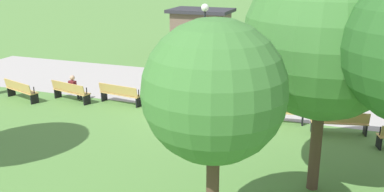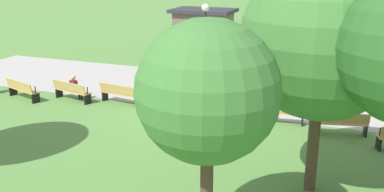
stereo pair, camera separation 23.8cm
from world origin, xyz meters
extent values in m
plane|color=#54843D|center=(0.00, 0.00, 0.00)|extent=(120.00, 120.00, 0.00)
cube|color=#A39E99|center=(0.00, 3.17, 0.00)|extent=(30.31, 6.21, 0.01)
cube|color=tan|center=(-7.88, -1.24, 0.45)|extent=(2.02, 1.03, 0.04)
cube|color=tan|center=(-7.94, -1.43, 0.69)|extent=(1.92, 0.71, 0.40)
cube|color=black|center=(-8.77, -0.95, 0.21)|extent=(0.17, 0.37, 0.43)
cylinder|color=black|center=(-8.76, -0.93, 0.61)|extent=(0.06, 0.06, 0.30)
cube|color=black|center=(-7.00, -1.52, 0.21)|extent=(0.17, 0.37, 0.43)
cylinder|color=black|center=(-6.99, -1.51, 0.61)|extent=(0.06, 0.06, 0.30)
cube|color=tan|center=(-5.68, -0.63, 0.45)|extent=(2.03, 0.87, 0.04)
cube|color=tan|center=(-5.72, -0.83, 0.69)|extent=(1.96, 0.54, 0.40)
cube|color=black|center=(-6.58, -0.43, 0.21)|extent=(0.14, 0.38, 0.43)
cylinder|color=black|center=(-6.58, -0.41, 0.61)|extent=(0.05, 0.05, 0.30)
cube|color=black|center=(-4.77, -0.84, 0.21)|extent=(0.14, 0.38, 0.43)
cylinder|color=black|center=(-4.76, -0.82, 0.61)|extent=(0.05, 0.05, 0.30)
cube|color=tan|center=(-3.42, -0.23, 0.45)|extent=(2.02, 0.70, 0.04)
cube|color=tan|center=(-3.45, -0.43, 0.69)|extent=(1.98, 0.37, 0.40)
cube|color=black|center=(-4.35, -0.11, 0.21)|extent=(0.11, 0.38, 0.43)
cylinder|color=black|center=(-4.34, -0.09, 0.61)|extent=(0.05, 0.05, 0.30)
cube|color=black|center=(-2.50, -0.35, 0.21)|extent=(0.11, 0.38, 0.43)
cylinder|color=black|center=(-2.50, -0.33, 0.61)|extent=(0.05, 0.05, 0.30)
cube|color=tan|center=(-1.14, -0.03, 0.45)|extent=(2.00, 0.53, 0.04)
cube|color=tan|center=(-1.15, -0.23, 0.69)|extent=(1.98, 0.19, 0.40)
cube|color=black|center=(-2.07, 0.02, 0.21)|extent=(0.08, 0.38, 0.43)
cylinder|color=black|center=(-2.07, 0.04, 0.61)|extent=(0.05, 0.05, 0.30)
cube|color=black|center=(-0.21, -0.07, 0.21)|extent=(0.08, 0.38, 0.43)
cylinder|color=black|center=(-0.21, -0.05, 0.61)|extent=(0.05, 0.05, 0.30)
cube|color=tan|center=(1.14, -0.03, 0.45)|extent=(2.00, 0.53, 0.04)
cube|color=tan|center=(1.15, -0.23, 0.69)|extent=(1.98, 0.19, 0.40)
cube|color=black|center=(0.21, -0.07, 0.21)|extent=(0.08, 0.38, 0.43)
cylinder|color=black|center=(0.21, -0.05, 0.61)|extent=(0.05, 0.05, 0.30)
cube|color=black|center=(2.07, 0.02, 0.21)|extent=(0.08, 0.38, 0.43)
cylinder|color=black|center=(2.07, 0.04, 0.61)|extent=(0.05, 0.05, 0.30)
cube|color=tan|center=(3.42, -0.23, 0.45)|extent=(2.02, 0.70, 0.04)
cube|color=tan|center=(3.45, -0.43, 0.69)|extent=(1.98, 0.37, 0.40)
cube|color=black|center=(2.50, -0.35, 0.21)|extent=(0.11, 0.38, 0.43)
cylinder|color=black|center=(2.50, -0.33, 0.61)|extent=(0.05, 0.05, 0.30)
cube|color=black|center=(4.35, -0.11, 0.21)|extent=(0.11, 0.38, 0.43)
cylinder|color=black|center=(4.34, -0.09, 0.61)|extent=(0.05, 0.05, 0.30)
cube|color=tan|center=(5.68, -0.63, 0.45)|extent=(2.03, 0.87, 0.04)
cube|color=tan|center=(5.72, -0.83, 0.69)|extent=(1.96, 0.54, 0.40)
cube|color=black|center=(4.77, -0.84, 0.21)|extent=(0.14, 0.38, 0.43)
cylinder|color=black|center=(4.76, -0.82, 0.61)|extent=(0.05, 0.05, 0.30)
cube|color=black|center=(6.58, -0.43, 0.21)|extent=(0.14, 0.38, 0.43)
cylinder|color=black|center=(6.58, -0.41, 0.61)|extent=(0.05, 0.05, 0.30)
cube|color=black|center=(7.00, -1.52, 0.21)|extent=(0.17, 0.37, 0.43)
cylinder|color=black|center=(6.99, -1.51, 0.61)|extent=(0.06, 0.06, 0.30)
cube|color=maroon|center=(-5.57, -0.68, 0.70)|extent=(0.36, 0.27, 0.50)
sphere|color=tan|center=(-5.56, -0.66, 1.09)|extent=(0.22, 0.22, 0.22)
cylinder|color=#23232D|center=(-5.62, -0.48, 0.43)|extent=(0.21, 0.38, 0.13)
cylinder|color=#23232D|center=(-5.58, -0.31, 0.21)|extent=(0.13, 0.13, 0.43)
cylinder|color=#23232D|center=(-5.44, -0.52, 0.43)|extent=(0.21, 0.38, 0.13)
cylinder|color=#23232D|center=(-5.40, -0.35, 0.21)|extent=(0.13, 0.13, 0.43)
cylinder|color=#4C3828|center=(5.17, -5.04, 1.41)|extent=(0.31, 0.31, 2.81)
sphere|color=#3D7533|center=(5.17, -5.04, 4.15)|extent=(4.11, 4.11, 4.11)
sphere|color=#3D7533|center=(3.39, -8.56, 3.58)|extent=(2.85, 2.85, 2.85)
cylinder|color=black|center=(0.00, 1.02, 2.01)|extent=(0.10, 0.10, 4.02)
sphere|color=white|center=(0.00, 1.02, 4.16)|extent=(0.32, 0.32, 0.32)
cube|color=brown|center=(-3.22, 9.93, 1.47)|extent=(3.36, 2.27, 2.93)
cube|color=#28282D|center=(-3.22, 9.93, 3.03)|extent=(3.86, 2.77, 0.20)
camera|label=1|loc=(5.75, -16.25, 5.96)|focal=40.78mm
camera|label=2|loc=(5.97, -16.16, 5.96)|focal=40.78mm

